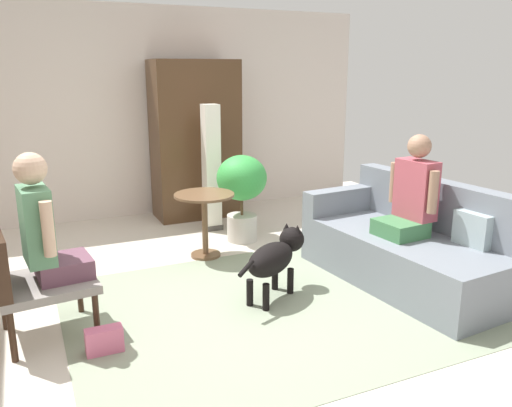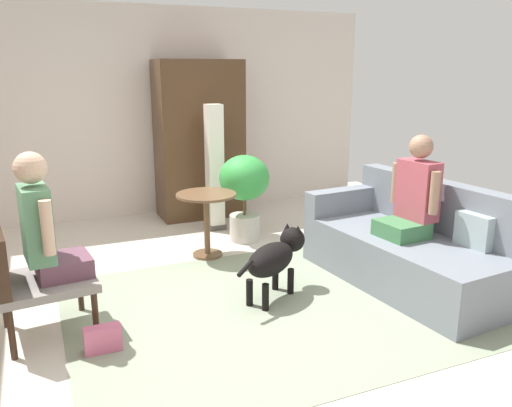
% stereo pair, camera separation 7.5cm
% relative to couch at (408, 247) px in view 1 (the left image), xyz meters
% --- Properties ---
extents(ground_plane, '(7.10, 7.10, 0.00)m').
position_rel_couch_xyz_m(ground_plane, '(-1.53, 0.24, -0.31)').
color(ground_plane, beige).
extents(back_wall, '(5.96, 0.12, 2.63)m').
position_rel_couch_xyz_m(back_wall, '(-1.53, 3.26, 1.00)').
color(back_wall, silver).
rests_on(back_wall, ground).
extents(area_rug, '(3.10, 2.49, 0.01)m').
position_rel_couch_xyz_m(area_rug, '(-1.38, -0.01, -0.31)').
color(area_rug, gray).
rests_on(area_rug, ground).
extents(couch, '(1.07, 2.00, 0.90)m').
position_rel_couch_xyz_m(couch, '(0.00, 0.00, 0.00)').
color(couch, slate).
rests_on(couch, ground).
extents(armchair, '(0.70, 0.68, 0.83)m').
position_rel_couch_xyz_m(armchair, '(-3.12, 0.25, 0.17)').
color(armchair, '#382316').
rests_on(armchair, ground).
extents(person_on_couch, '(0.46, 0.52, 0.87)m').
position_rel_couch_xyz_m(person_on_couch, '(-0.03, -0.03, 0.49)').
color(person_on_couch, '#407B4A').
extents(person_on_armchair, '(0.46, 0.51, 0.91)m').
position_rel_couch_xyz_m(person_on_armchair, '(-2.98, 0.26, 0.49)').
color(person_on_armchair, '#694053').
extents(round_end_table, '(0.60, 0.60, 0.66)m').
position_rel_couch_xyz_m(round_end_table, '(-1.46, 1.33, 0.16)').
color(round_end_table, brown).
rests_on(round_end_table, ground).
extents(dog, '(0.79, 0.54, 0.57)m').
position_rel_couch_xyz_m(dog, '(-1.24, 0.17, 0.04)').
color(dog, black).
rests_on(dog, ground).
extents(potted_plant, '(0.55, 0.55, 0.96)m').
position_rel_couch_xyz_m(potted_plant, '(-0.91, 1.66, 0.30)').
color(potted_plant, beige).
rests_on(potted_plant, ground).
extents(column_lamp, '(0.20, 0.20, 1.47)m').
position_rel_couch_xyz_m(column_lamp, '(-1.07, 2.20, 0.42)').
color(column_lamp, '#4C4742').
rests_on(column_lamp, ground).
extents(armoire_cabinet, '(1.06, 0.56, 1.97)m').
position_rel_couch_xyz_m(armoire_cabinet, '(-1.04, 2.85, 0.67)').
color(armoire_cabinet, '#4C331E').
rests_on(armoire_cabinet, ground).
extents(handbag, '(0.25, 0.10, 0.18)m').
position_rel_couch_xyz_m(handbag, '(-2.69, -0.15, -0.22)').
color(handbag, '#D8668C').
rests_on(handbag, ground).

